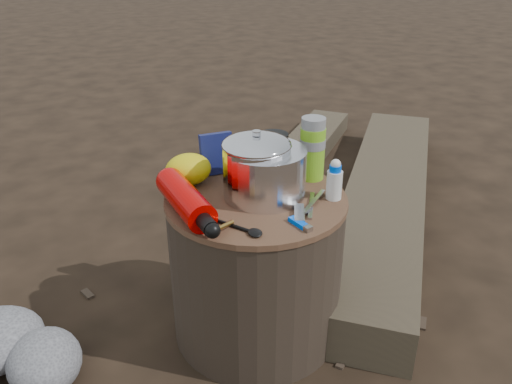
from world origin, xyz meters
name	(u,v)px	position (x,y,z in m)	size (l,w,h in m)	color
ground	(256,327)	(0.00, 0.00, 0.00)	(60.00, 60.00, 0.00)	black
stump	(256,266)	(0.00, 0.00, 0.23)	(0.50, 0.50, 0.46)	black
log_main	(385,198)	(0.81, 0.46, 0.08)	(0.32, 1.91, 0.16)	#383023
log_small	(302,152)	(0.76, 1.14, 0.05)	(0.22, 1.22, 0.10)	#383023
foil_windscreen	(265,173)	(0.03, 0.00, 0.53)	(0.23, 0.23, 0.14)	silver
camping_pot	(256,167)	(0.00, 0.00, 0.56)	(0.18, 0.18, 0.18)	silver
fuel_bottle	(186,199)	(-0.20, -0.01, 0.50)	(0.08, 0.32, 0.08)	#BD0100
thermos	(312,149)	(0.20, 0.05, 0.56)	(0.07, 0.07, 0.18)	#6CAC1D
travel_mug	(273,155)	(0.11, 0.12, 0.53)	(0.08, 0.08, 0.13)	black
stuff_sack	(188,169)	(-0.15, 0.16, 0.51)	(0.13, 0.11, 0.09)	#CAB90C
food_pouch	(217,154)	(-0.04, 0.20, 0.53)	(0.10, 0.02, 0.12)	#11174B
lighter	(298,223)	(0.04, -0.18, 0.47)	(0.02, 0.08, 0.01)	blue
multitool	(299,214)	(0.06, -0.14, 0.47)	(0.03, 0.09, 0.01)	#A4A4A9
pot_grabber	(311,204)	(0.11, -0.11, 0.47)	(0.04, 0.15, 0.01)	#A4A4A9
spork	(234,226)	(-0.12, -0.13, 0.47)	(0.03, 0.14, 0.01)	black
squeeze_bottle	(334,181)	(0.19, -0.09, 0.52)	(0.04, 0.04, 0.10)	silver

